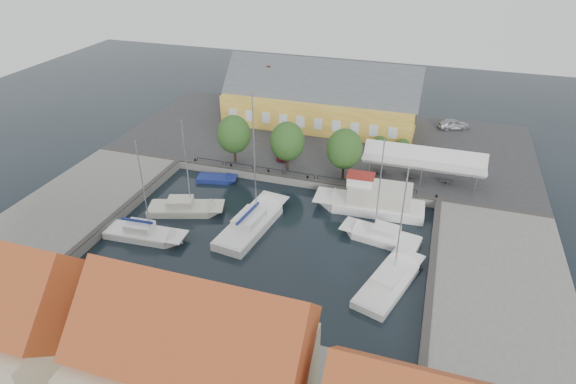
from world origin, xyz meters
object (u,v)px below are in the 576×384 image
(center_sailboat, at_px, (252,224))
(launch_nw, at_px, (216,180))
(east_boat_c, at_px, (389,284))
(launch_sw, at_px, (86,280))
(car_red, at_px, (286,151))
(car_silver, at_px, (454,124))
(east_boat_a, at_px, (382,238))
(warehouse, at_px, (317,101))
(tent_canopy, at_px, (424,160))
(west_boat_d, at_px, (144,235))
(west_boat_b, at_px, (184,210))
(trawler, at_px, (373,202))

(center_sailboat, distance_m, launch_nw, 11.48)
(east_boat_c, bearing_deg, launch_sw, -163.61)
(car_red, relative_size, launch_sw, 0.78)
(car_silver, height_order, east_boat_c, east_boat_c)
(launch_nw, bearing_deg, east_boat_a, -16.37)
(warehouse, relative_size, east_boat_a, 2.48)
(tent_canopy, bearing_deg, west_boat_d, -143.38)
(car_silver, distance_m, launch_nw, 36.22)
(car_silver, xyz_separation_m, car_red, (-20.78, -16.28, -0.02))
(east_boat_a, bearing_deg, car_red, 137.29)
(launch_sw, bearing_deg, launch_nw, 81.48)
(warehouse, distance_m, east_boat_c, 36.63)
(east_boat_c, xyz_separation_m, west_boat_b, (-23.21, 5.45, 0.00))
(tent_canopy, xyz_separation_m, car_silver, (3.31, 17.51, -1.93))
(trawler, height_order, west_boat_d, west_boat_d)
(tent_canopy, distance_m, launch_sw, 38.38)
(tent_canopy, distance_m, west_boat_b, 28.20)
(east_boat_c, height_order, launch_nw, east_boat_c)
(west_boat_b, relative_size, launch_sw, 1.99)
(warehouse, xyz_separation_m, launch_nw, (-7.55, -19.89, -4.34))
(trawler, bearing_deg, launch_nw, 177.32)
(east_boat_c, xyz_separation_m, launch_nw, (-22.93, 13.08, -0.17))
(warehouse, xyz_separation_m, launch_sw, (-10.66, -40.64, -4.34))
(tent_canopy, xyz_separation_m, west_boat_d, (-25.97, -19.30, -3.41))
(launch_sw, bearing_deg, east_boat_c, 16.39)
(launch_sw, relative_size, launch_nw, 1.10)
(tent_canopy, distance_m, trawler, 8.74)
(east_boat_c, height_order, west_boat_d, east_boat_c)
(west_boat_b, xyz_separation_m, launch_nw, (0.28, 7.63, -0.17))
(west_boat_b, bearing_deg, trawler, 18.67)
(trawler, xyz_separation_m, launch_sw, (-22.69, -19.82, -0.93))
(tent_canopy, distance_m, west_boat_d, 32.54)
(west_boat_d, bearing_deg, west_boat_b, 74.68)
(car_silver, bearing_deg, launch_nw, 108.74)
(east_boat_a, height_order, launch_nw, east_boat_a)
(warehouse, distance_m, west_boat_b, 28.92)
(car_red, bearing_deg, launch_nw, -140.50)
(car_red, distance_m, trawler, 15.29)
(west_boat_b, height_order, west_boat_d, west_boat_d)
(tent_canopy, relative_size, west_boat_b, 1.23)
(east_boat_c, distance_m, launch_sw, 27.14)
(east_boat_a, bearing_deg, east_boat_c, -76.99)
(tent_canopy, relative_size, east_boat_c, 1.17)
(warehouse, relative_size, west_boat_d, 2.50)
(trawler, bearing_deg, car_silver, 72.15)
(west_boat_d, bearing_deg, trawler, 29.98)
(car_silver, height_order, launch_sw, car_silver)
(tent_canopy, distance_m, launch_nw, 25.15)
(tent_canopy, xyz_separation_m, east_boat_c, (-1.22, -19.12, -3.43))
(east_boat_a, relative_size, east_boat_c, 0.96)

